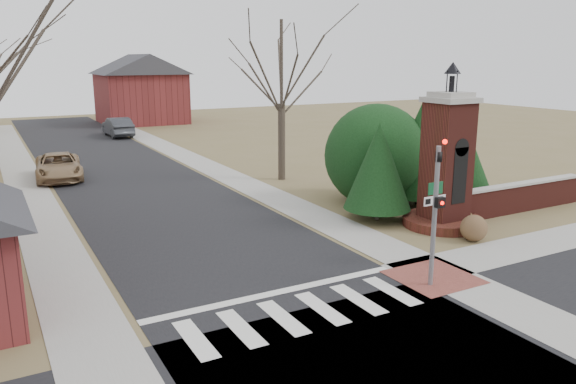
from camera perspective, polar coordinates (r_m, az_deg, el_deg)
ground at (r=14.66m, az=3.11°, el=-13.38°), size 120.00×120.00×0.00m
main_street at (r=34.44m, az=-16.56°, el=1.84°), size 8.00×70.00×0.01m
cross_street at (r=12.55m, az=10.75°, el=-18.59°), size 120.00×8.00×0.01m
crosswalk_zone at (r=15.27m, az=1.50°, el=-12.17°), size 8.00×2.20×0.02m
stop_bar at (r=16.47m, az=-1.17°, el=-10.19°), size 8.00×0.35×0.02m
sidewalk_right_main at (r=35.86m, az=-8.43°, el=2.71°), size 2.00×60.00×0.02m
sidewalk_left at (r=33.78m, az=-25.18°, el=0.90°), size 2.00×60.00×0.02m
curb_apron at (r=18.11m, az=14.55°, el=-8.38°), size 2.40×2.40×0.02m
traffic_signal_pole at (r=16.70m, az=14.81°, el=-0.96°), size 0.28×0.41×4.50m
sign_post at (r=18.71m, az=14.62°, el=-1.42°), size 0.90×0.07×2.75m
brick_gate_monument at (r=23.09m, az=15.75°, el=1.84°), size 3.20×3.20×6.47m
brick_garden_wall at (r=26.70m, az=22.47°, el=-0.46°), size 7.50×0.50×1.30m
house_distant_right at (r=61.01m, az=-14.78°, el=10.25°), size 8.80×8.80×7.30m
evergreen_near at (r=23.37m, az=9.17°, el=2.65°), size 2.80×2.80×4.10m
evergreen_mid at (r=26.32m, az=13.29°, el=4.33°), size 3.40×3.40×4.70m
evergreen_far at (r=27.11m, az=17.78°, el=2.80°), size 2.40×2.40×3.30m
evergreen_mass at (r=26.38m, az=8.95°, el=4.11°), size 4.80×4.80×4.80m
bare_tree_3 at (r=30.70m, az=-0.67°, el=13.61°), size 7.00×7.00×9.70m
pickup_truck at (r=33.83m, az=-22.27°, el=2.41°), size 2.85×5.36×1.43m
distant_car at (r=50.81m, az=-16.91°, el=6.35°), size 1.81×5.02×1.65m
dry_shrub_left at (r=21.86m, az=18.35°, el=-3.50°), size 0.99×0.99×0.99m
dry_shrub_right at (r=23.78m, az=17.47°, el=-2.50°), size 0.66×0.66×0.66m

